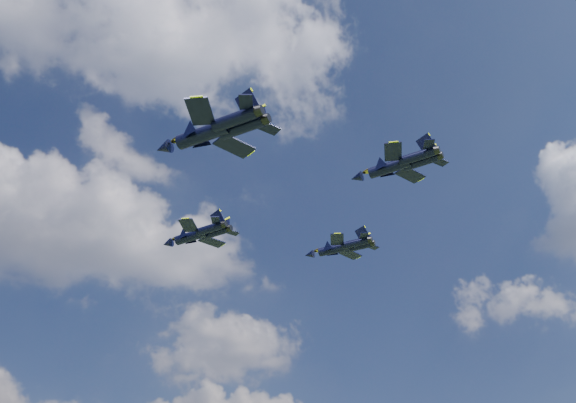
# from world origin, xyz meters

# --- Properties ---
(jet_lead) EXTENTS (12.78, 12.46, 3.43)m
(jet_lead) POSITION_xyz_m (-10.41, 18.35, 55.81)
(jet_lead) COLOR black
(jet_left) EXTENTS (16.57, 15.40, 4.36)m
(jet_left) POSITION_xyz_m (-12.05, -8.52, 56.61)
(jet_left) COLOR black
(jet_right) EXTENTS (12.77, 11.52, 3.32)m
(jet_right) POSITION_xyz_m (15.16, 19.64, 57.29)
(jet_right) COLOR black
(jet_slot) EXTENTS (13.04, 12.77, 3.51)m
(jet_slot) POSITION_xyz_m (15.40, -6.50, 57.23)
(jet_slot) COLOR black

